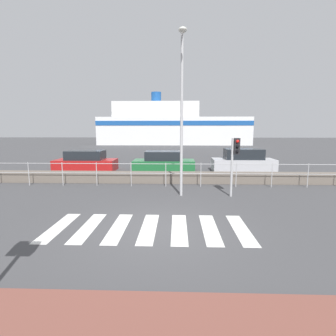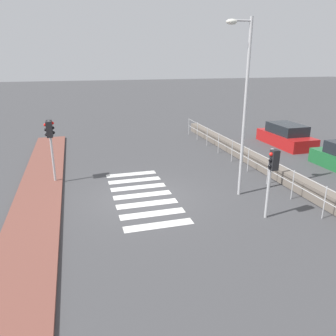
{
  "view_description": "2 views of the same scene",
  "coord_description": "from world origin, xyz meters",
  "px_view_note": "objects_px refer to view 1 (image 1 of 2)",
  "views": [
    {
      "loc": [
        0.56,
        -7.35,
        2.91
      ],
      "look_at": [
        0.24,
        2.0,
        1.5
      ],
      "focal_mm": 28.0,
      "sensor_mm": 36.0,
      "label": 1
    },
    {
      "loc": [
        12.02,
        -2.41,
        5.33
      ],
      "look_at": [
        0.09,
        1.0,
        1.2
      ],
      "focal_mm": 35.0,
      "sensor_mm": 36.0,
      "label": 2
    }
  ],
  "objects_px": {
    "streetlamp": "(182,99)",
    "parked_car_red": "(86,162)",
    "ferry_boat": "(170,127)",
    "parked_car_silver": "(243,162)",
    "traffic_light_far": "(235,154)",
    "parked_car_green": "(164,162)"
  },
  "relations": [
    {
      "from": "traffic_light_far",
      "to": "streetlamp",
      "type": "bearing_deg",
      "value": -178.25
    },
    {
      "from": "traffic_light_far",
      "to": "parked_car_silver",
      "type": "bearing_deg",
      "value": 73.06
    },
    {
      "from": "traffic_light_far",
      "to": "parked_car_red",
      "type": "xyz_separation_m",
      "value": [
        -8.85,
        6.88,
        -1.25
      ]
    },
    {
      "from": "traffic_light_far",
      "to": "parked_car_green",
      "type": "height_order",
      "value": "traffic_light_far"
    },
    {
      "from": "parked_car_silver",
      "to": "streetlamp",
      "type": "bearing_deg",
      "value": -122.12
    },
    {
      "from": "ferry_boat",
      "to": "parked_car_silver",
      "type": "distance_m",
      "value": 31.72
    },
    {
      "from": "parked_car_red",
      "to": "parked_car_silver",
      "type": "distance_m",
      "value": 10.94
    },
    {
      "from": "streetlamp",
      "to": "parked_car_red",
      "type": "distance_m",
      "value": 10.2
    },
    {
      "from": "parked_car_silver",
      "to": "ferry_boat",
      "type": "bearing_deg",
      "value": 100.53
    },
    {
      "from": "parked_car_silver",
      "to": "traffic_light_far",
      "type": "bearing_deg",
      "value": -106.94
    },
    {
      "from": "streetlamp",
      "to": "parked_car_red",
      "type": "bearing_deg",
      "value": 133.47
    },
    {
      "from": "parked_car_green",
      "to": "traffic_light_far",
      "type": "bearing_deg",
      "value": -63.96
    },
    {
      "from": "traffic_light_far",
      "to": "parked_car_green",
      "type": "relative_size",
      "value": 0.6
    },
    {
      "from": "traffic_light_far",
      "to": "streetlamp",
      "type": "relative_size",
      "value": 0.37
    },
    {
      "from": "streetlamp",
      "to": "ferry_boat",
      "type": "xyz_separation_m",
      "value": [
        -1.42,
        38.02,
        -0.85
      ]
    },
    {
      "from": "ferry_boat",
      "to": "parked_car_green",
      "type": "xyz_separation_m",
      "value": [
        0.32,
        -31.08,
        -2.69
      ]
    },
    {
      "from": "traffic_light_far",
      "to": "ferry_boat",
      "type": "distance_m",
      "value": 38.16
    },
    {
      "from": "parked_car_green",
      "to": "parked_car_silver",
      "type": "relative_size",
      "value": 1.01
    },
    {
      "from": "traffic_light_far",
      "to": "parked_car_silver",
      "type": "height_order",
      "value": "traffic_light_far"
    },
    {
      "from": "parked_car_green",
      "to": "parked_car_silver",
      "type": "bearing_deg",
      "value": 0.0
    },
    {
      "from": "parked_car_red",
      "to": "traffic_light_far",
      "type": "bearing_deg",
      "value": -37.85
    },
    {
      "from": "ferry_boat",
      "to": "parked_car_silver",
      "type": "xyz_separation_m",
      "value": [
        5.78,
        -31.08,
        -2.61
      ]
    }
  ]
}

